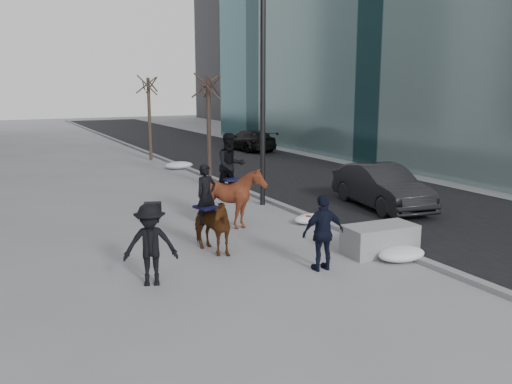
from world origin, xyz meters
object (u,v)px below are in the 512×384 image
planter (380,239)px  car_near (382,187)px  mounted_left (209,221)px  mounted_right (232,190)px

planter → car_near: (3.39, 4.00, 0.38)m
mounted_left → mounted_right: 2.50m
planter → mounted_left: mounted_left is taller
planter → car_near: 5.26m
planter → mounted_left: 4.31m
planter → mounted_right: (-2.24, 3.95, 0.76)m
mounted_left → car_near: bearing=15.5°
planter → mounted_right: mounted_right is taller
car_near → mounted_right: size_ratio=1.61×
car_near → mounted_right: bearing=-170.8°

